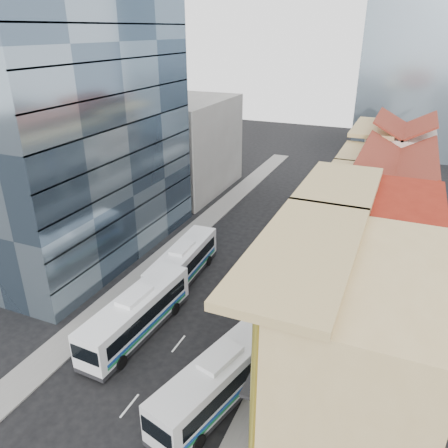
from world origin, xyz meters
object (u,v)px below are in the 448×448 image
at_px(bus_left_far, 183,262).
at_px(office_tower, 78,120).
at_px(bus_left_near, 137,313).
at_px(shophouse_tan, 359,355).
at_px(bus_right, 221,377).

bearing_deg(bus_left_far, office_tower, 169.30).
height_order(office_tower, bus_left_near, office_tower).
bearing_deg(bus_left_near, office_tower, 142.93).
height_order(shophouse_tan, bus_left_near, shophouse_tan).
bearing_deg(shophouse_tan, bus_right, -173.55).
bearing_deg(bus_left_far, shophouse_tan, -36.11).
xyz_separation_m(shophouse_tan, bus_left_far, (-18.41, 12.20, -4.11)).
distance_m(shophouse_tan, office_tower, 35.19).
distance_m(office_tower, bus_right, 30.01).
height_order(bus_left_near, bus_right, bus_left_near).
height_order(shophouse_tan, bus_right, shophouse_tan).
bearing_deg(bus_left_far, bus_right, -55.60).
bearing_deg(shophouse_tan, bus_left_near, 170.69).
xyz_separation_m(office_tower, bus_left_near, (13.19, -11.08, -13.03)).
distance_m(shophouse_tan, bus_left_near, 18.49).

